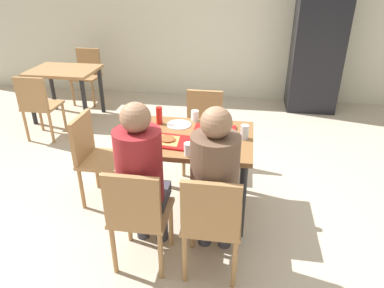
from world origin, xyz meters
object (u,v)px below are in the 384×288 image
at_px(paper_plate_near_edge, 207,149).
at_px(plastic_cup_c, 146,125).
at_px(chair_near_right, 212,220).
at_px(chair_left_end, 94,153).
at_px(background_chair_near, 38,103).
at_px(person_in_red, 141,171).
at_px(foil_bundle, 141,129).
at_px(plastic_cup_b, 188,149).
at_px(chair_far_side, 203,125).
at_px(paper_plate_center, 179,125).
at_px(pizza_slice_a, 167,139).
at_px(condiment_bottle, 159,116).
at_px(tray_red_far, 215,131).
at_px(chair_near_left, 138,213).
at_px(plastic_cup_a, 195,116).
at_px(soda_can, 245,132).
at_px(pizza_slice_b, 211,130).
at_px(drink_fridge, 317,46).
at_px(tray_red_near, 168,141).
at_px(background_chair_far, 87,72).
at_px(person_in_brown_jacket, 215,177).

distance_m(paper_plate_near_edge, plastic_cup_c, 0.62).
relative_size(chair_near_right, paper_plate_near_edge, 3.82).
distance_m(chair_left_end, background_chair_near, 1.65).
height_order(person_in_red, foil_bundle, person_in_red).
bearing_deg(plastic_cup_b, chair_far_side, 91.32).
height_order(paper_plate_center, pizza_slice_a, pizza_slice_a).
xyz_separation_m(paper_plate_center, condiment_bottle, (-0.18, 0.00, 0.08)).
bearing_deg(tray_red_far, chair_near_right, -85.11).
bearing_deg(chair_near_left, plastic_cup_a, 78.30).
xyz_separation_m(plastic_cup_a, soda_can, (0.46, -0.31, 0.01)).
distance_m(chair_near_left, paper_plate_near_edge, 0.73).
bearing_deg(pizza_slice_b, tray_red_far, 47.79).
bearing_deg(plastic_cup_c, condiment_bottle, 63.95).
bearing_deg(chair_left_end, person_in_red, -44.82).
relative_size(paper_plate_center, foil_bundle, 2.20).
height_order(person_in_red, paper_plate_center, person_in_red).
relative_size(person_in_red, plastic_cup_a, 12.51).
height_order(foil_bundle, drink_fridge, drink_fridge).
bearing_deg(chair_near_right, plastic_cup_a, 104.20).
xyz_separation_m(drink_fridge, background_chair_near, (-3.51, -1.72, -0.46)).
relative_size(tray_red_near, plastic_cup_b, 3.60).
bearing_deg(soda_can, chair_near_right, -102.65).
bearing_deg(paper_plate_center, pizza_slice_b, -22.77).
bearing_deg(plastic_cup_b, foil_bundle, 145.71).
bearing_deg(person_in_red, tray_red_far, 60.08).
bearing_deg(plastic_cup_b, paper_plate_center, 108.05).
bearing_deg(plastic_cup_a, plastic_cup_b, -85.61).
height_order(pizza_slice_b, foil_bundle, foil_bundle).
relative_size(plastic_cup_b, background_chair_far, 0.12).
bearing_deg(chair_left_end, background_chair_far, 114.91).
bearing_deg(plastic_cup_b, plastic_cup_a, 94.39).
xyz_separation_m(chair_near_right, foil_bundle, (-0.69, 0.76, 0.28)).
bearing_deg(paper_plate_center, pizza_slice_a, -94.90).
bearing_deg(plastic_cup_a, plastic_cup_c, -144.40).
height_order(person_in_brown_jacket, condiment_bottle, person_in_brown_jacket).
xyz_separation_m(chair_near_right, plastic_cup_a, (-0.28, 1.11, 0.28)).
bearing_deg(paper_plate_near_edge, background_chair_near, 149.20).
relative_size(person_in_brown_jacket, plastic_cup_b, 12.51).
relative_size(tray_red_far, condiment_bottle, 2.25).
bearing_deg(soda_can, pizza_slice_a, -165.97).
bearing_deg(tray_red_far, chair_far_side, 105.16).
height_order(condiment_bottle, foil_bundle, condiment_bottle).
bearing_deg(paper_plate_near_edge, background_chair_far, 128.70).
bearing_deg(foil_bundle, condiment_bottle, 66.51).
height_order(chair_near_left, paper_plate_center, chair_near_left).
bearing_deg(person_in_brown_jacket, background_chair_near, 143.18).
height_order(chair_near_right, chair_far_side, same).
distance_m(pizza_slice_b, condiment_bottle, 0.50).
bearing_deg(drink_fridge, chair_far_side, -124.16).
xyz_separation_m(tray_red_near, soda_can, (0.61, 0.16, 0.05)).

